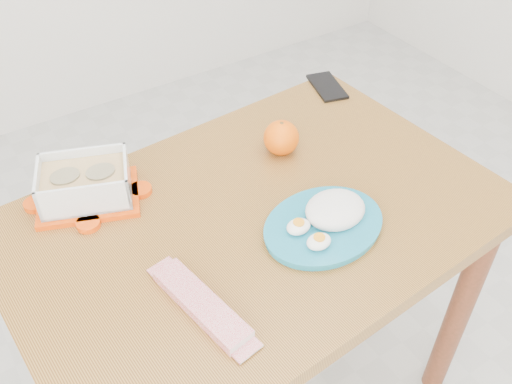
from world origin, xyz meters
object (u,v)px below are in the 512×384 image
orange_fruit (281,138)px  smartphone (327,87)px  food_container (85,184)px  dining_table (256,252)px  rice_plate (327,218)px

orange_fruit → smartphone: (0.27, 0.17, -0.04)m
food_container → orange_fruit: food_container is taller
dining_table → smartphone: smartphone is taller
orange_fruit → smartphone: size_ratio=0.59×
dining_table → food_container: bearing=136.3°
food_container → rice_plate: 0.51m
rice_plate → smartphone: bearing=47.4°
dining_table → orange_fruit: bearing=37.7°
rice_plate → orange_fruit: bearing=71.9°
rice_plate → smartphone: (0.33, 0.42, -0.02)m
dining_table → orange_fruit: orange_fruit is taller
food_container → smartphone: 0.72m
rice_plate → food_container: bearing=133.5°
food_container → rice_plate: (0.38, -0.34, -0.02)m
dining_table → smartphone: size_ratio=7.64×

